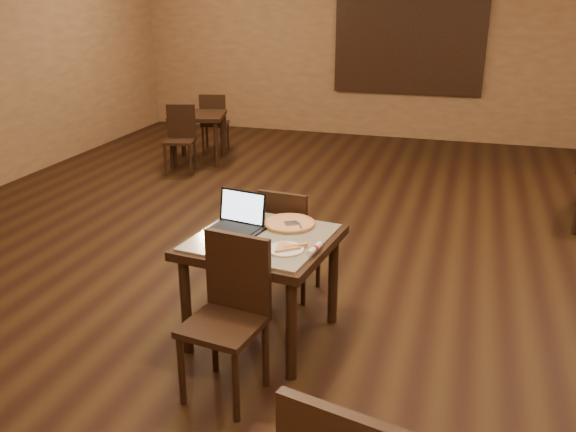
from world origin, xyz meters
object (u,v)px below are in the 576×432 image
(chair_main_far, at_px, (288,237))
(tiled_table, at_px, (262,250))
(chair_main_near, at_px, (230,307))
(other_table_b, at_px, (198,122))
(other_table_b_chair_far, at_px, (214,120))
(pizza_pan, at_px, (289,225))
(other_table_b_chair_near, at_px, (181,135))
(laptop, at_px, (239,219))

(chair_main_far, bearing_deg, tiled_table, 96.71)
(chair_main_far, bearing_deg, chair_main_near, 96.91)
(other_table_b, bearing_deg, other_table_b_chair_far, 73.66)
(chair_main_near, height_order, chair_main_far, chair_main_near)
(other_table_b, bearing_deg, pizza_pan, -71.54)
(chair_main_near, distance_m, other_table_b_chair_far, 5.81)
(pizza_pan, xyz_separation_m, other_table_b_chair_far, (-2.50, 4.44, -0.27))
(chair_main_near, xyz_separation_m, other_table_b_chair_near, (-2.43, 4.26, -0.06))
(laptop, relative_size, other_table_b_chair_near, 0.45)
(pizza_pan, bearing_deg, other_table_b_chair_near, 126.67)
(pizza_pan, relative_size, other_table_b_chair_near, 0.40)
(chair_main_near, bearing_deg, other_table_b_chair_far, 122.61)
(tiled_table, height_order, other_table_b_chair_near, other_table_b_chair_near)
(other_table_b_chair_near, bearing_deg, tiled_table, -70.70)
(chair_main_near, distance_m, pizza_pan, 0.89)
(tiled_table, distance_m, other_table_b, 4.81)
(other_table_b_chair_near, bearing_deg, other_table_b_chair_far, 73.66)
(chair_main_near, distance_m, laptop, 0.80)
(pizza_pan, distance_m, other_table_b_chair_far, 5.10)
(other_table_b_chair_far, bearing_deg, chair_main_near, 100.08)
(tiled_table, relative_size, chair_main_near, 1.04)
(other_table_b, relative_size, other_table_b_chair_far, 1.00)
(laptop, bearing_deg, tiled_table, -18.20)
(laptop, height_order, other_table_b_chair_far, laptop)
(other_table_b, bearing_deg, tiled_table, -74.29)
(pizza_pan, relative_size, other_table_b_chair_far, 0.40)
(tiled_table, bearing_deg, other_table_b_chair_far, 123.70)
(other_table_b_chair_near, bearing_deg, chair_main_near, -74.55)
(chair_main_near, bearing_deg, chair_main_far, 99.25)
(other_table_b_chair_near, bearing_deg, pizza_pan, -67.56)
(other_table_b, height_order, other_table_b_chair_near, other_table_b_chair_near)
(tiled_table, height_order, chair_main_near, chair_main_near)
(other_table_b, height_order, other_table_b_chair_far, other_table_b_chair_far)
(laptop, xyz_separation_m, other_table_b, (-2.20, 4.06, -0.26))
(tiled_table, bearing_deg, other_table_b, 126.69)
(chair_main_far, relative_size, laptop, 2.29)
(chair_main_near, bearing_deg, other_table_b_chair_near, 127.98)
(laptop, relative_size, pizza_pan, 1.11)
(laptop, bearing_deg, other_table_b, 128.34)
(other_table_b, bearing_deg, other_table_b_chair_near, -106.34)
(pizza_pan, bearing_deg, tiled_table, -116.57)
(other_table_b_chair_far, bearing_deg, other_table_b_chair_near, 73.66)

